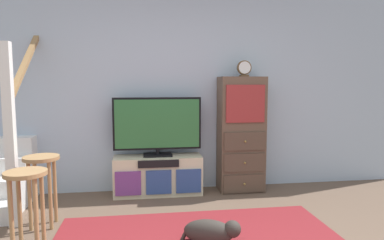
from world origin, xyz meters
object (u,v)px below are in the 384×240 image
object	(u,v)px
media_console	(158,175)
television	(157,125)
bar_stool_far	(42,174)
side_cabinet	(241,134)
desk_clock	(244,69)
bar_stool_near	(26,192)
dog	(212,232)

from	to	relation	value
media_console	television	bearing A→B (deg)	90.00
media_console	bar_stool_far	world-z (taller)	bar_stool_far
media_console	bar_stool_far	bearing A→B (deg)	-144.52
media_console	side_cabinet	distance (m)	1.19
desk_clock	bar_stool_near	world-z (taller)	desk_clock
side_cabinet	bar_stool_far	xyz separation A→B (m)	(-2.25, -0.84, -0.22)
media_console	side_cabinet	xyz separation A→B (m)	(1.08, 0.01, 0.50)
side_cabinet	bar_stool_far	distance (m)	2.41
media_console	bar_stool_near	bearing A→B (deg)	-129.86
dog	bar_stool_far	bearing A→B (deg)	158.36
television	desk_clock	xyz separation A→B (m)	(1.11, -0.03, 0.71)
media_console	bar_stool_far	size ratio (longest dim) A/B	1.57
television	bar_stool_far	world-z (taller)	television
dog	desk_clock	bearing A→B (deg)	64.01
bar_stool_near	dog	xyz separation A→B (m)	(1.54, -0.09, -0.40)
dog	television	bearing A→B (deg)	105.24
television	bar_stool_near	xyz separation A→B (m)	(-1.14, -1.39, -0.37)
television	bar_stool_near	size ratio (longest dim) A/B	1.59
desk_clock	bar_stool_far	bearing A→B (deg)	-160.03
bar_stool_far	media_console	bearing A→B (deg)	35.48
media_console	desk_clock	size ratio (longest dim) A/B	5.39
media_console	television	distance (m)	0.64
television	side_cabinet	xyz separation A→B (m)	(1.08, -0.01, -0.14)
media_console	desk_clock	xyz separation A→B (m)	(1.11, -0.00, 1.35)
television	bar_stool_far	xyz separation A→B (m)	(-1.17, -0.85, -0.36)
side_cabinet	bar_stool_far	size ratio (longest dim) A/B	2.12
side_cabinet	desk_clock	size ratio (longest dim) A/B	7.27
television	desk_clock	world-z (taller)	desk_clock
television	bar_stool_near	distance (m)	1.83
side_cabinet	desk_clock	xyz separation A→B (m)	(0.02, -0.01, 0.85)
side_cabinet	media_console	bearing A→B (deg)	-179.46
media_console	dog	world-z (taller)	media_console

